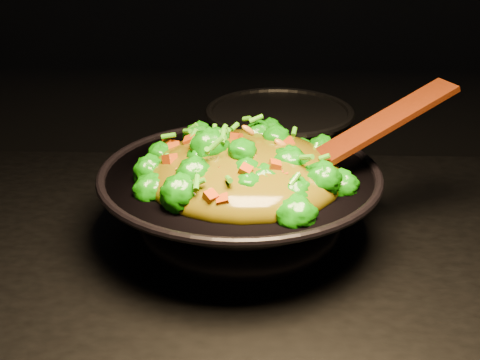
# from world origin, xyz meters

# --- Properties ---
(wok) EXTENTS (0.52, 0.52, 0.11)m
(wok) POSITION_xyz_m (-0.05, 0.11, 0.96)
(wok) COLOR black
(wok) RESTS_ON stovetop
(stir_fry) EXTENTS (0.36, 0.36, 0.10)m
(stir_fry) POSITION_xyz_m (-0.04, 0.09, 1.06)
(stir_fry) COLOR #137508
(stir_fry) RESTS_ON wok
(spatula) EXTENTS (0.29, 0.17, 0.13)m
(spatula) POSITION_xyz_m (0.12, 0.12, 1.06)
(spatula) COLOR #381708
(spatula) RESTS_ON wok
(back_pot) EXTENTS (0.26, 0.26, 0.14)m
(back_pot) POSITION_xyz_m (0.01, 0.32, 0.97)
(back_pot) COLOR black
(back_pot) RESTS_ON stovetop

